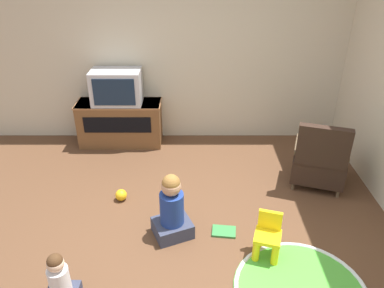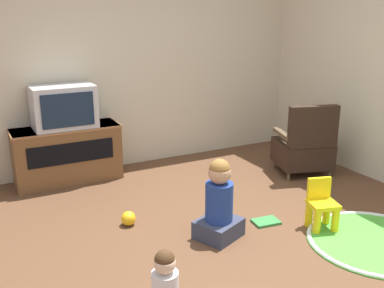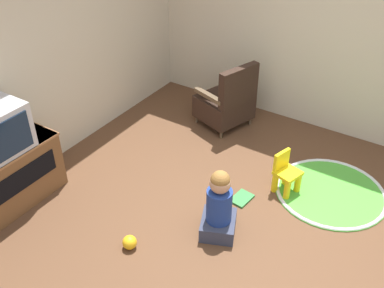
# 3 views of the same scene
# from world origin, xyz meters

# --- Properties ---
(ground_plane) EXTENTS (30.00, 30.00, 0.00)m
(ground_plane) POSITION_xyz_m (0.00, 0.00, 0.00)
(ground_plane) COLOR brown
(wall_back) EXTENTS (5.33, 0.12, 2.79)m
(wall_back) POSITION_xyz_m (-0.33, 2.46, 1.40)
(wall_back) COLOR beige
(wall_back) RESTS_ON ground_plane
(tv_cabinet) EXTENTS (1.20, 0.45, 0.64)m
(tv_cabinet) POSITION_xyz_m (-0.97, 2.16, 0.33)
(tv_cabinet) COLOR brown
(tv_cabinet) RESTS_ON ground_plane
(television) EXTENTS (0.68, 0.43, 0.47)m
(television) POSITION_xyz_m (-0.97, 2.15, 0.88)
(television) COLOR #B7B7BC
(television) RESTS_ON tv_cabinet
(black_armchair) EXTENTS (0.75, 0.72, 0.88)m
(black_armchair) POSITION_xyz_m (1.59, 1.07, 0.34)
(black_armchair) COLOR brown
(black_armchair) RESTS_ON ground_plane
(yellow_kid_chair) EXTENTS (0.30, 0.29, 0.46)m
(yellow_kid_chair) POSITION_xyz_m (0.78, -0.10, 0.20)
(yellow_kid_chair) COLOR yellow
(yellow_kid_chair) RESTS_ON ground_plane
(play_mat) EXTENTS (1.16, 1.16, 0.04)m
(play_mat) POSITION_xyz_m (1.01, -0.53, 0.01)
(play_mat) COLOR green
(play_mat) RESTS_ON ground_plane
(child_watching_center) EXTENTS (0.46, 0.44, 0.72)m
(child_watching_center) POSITION_xyz_m (-0.13, 0.19, 0.31)
(child_watching_center) COLOR #33384C
(child_watching_center) RESTS_ON ground_plane
(toy_ball) EXTENTS (0.13, 0.13, 0.13)m
(toy_ball) POSITION_xyz_m (-0.75, 0.76, 0.07)
(toy_ball) COLOR yellow
(toy_ball) RESTS_ON ground_plane
(book) EXTENTS (0.26, 0.20, 0.02)m
(book) POSITION_xyz_m (0.40, 0.21, 0.01)
(book) COLOR #337F3D
(book) RESTS_ON ground_plane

